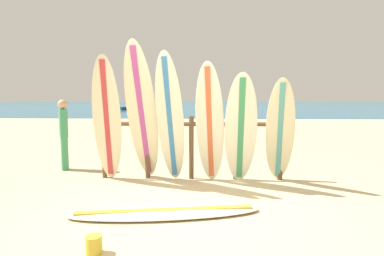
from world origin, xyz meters
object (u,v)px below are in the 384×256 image
Objects in this scene: surfboard_leaning_center_left at (170,120)px; surfboard_leaning_center_right at (241,130)px; surfboard_rack at (191,140)px; beachgoer_standing at (64,131)px; surfboard_leaning_left at (142,114)px; surfboard_leaning_center at (210,124)px; surfboard_leaning_far_left at (107,120)px; surfboard_lying_on_sand at (165,212)px; small_boat_offshore at (131,108)px; surfboard_leaning_right at (280,132)px; sand_bucket at (94,245)px.

surfboard_leaning_center_right is at bearing 0.40° from surfboard_leaning_center_left.
beachgoer_standing reaches higher than surfboard_rack.
surfboard_leaning_left is (-0.87, -0.33, 0.51)m from surfboard_rack.
surfboard_leaning_far_left is at bearing 177.45° from surfboard_leaning_center.
surfboard_lying_on_sand is 1.73× the size of beachgoer_standing.
surfboard_leaning_far_left is at bearing 175.55° from surfboard_leaning_left.
surfboard_leaning_far_left is 0.78× the size of small_boat_offshore.
surfboard_leaning_center is at bearing -1.52° from surfboard_leaning_left.
surfboard_leaning_center is 1.24m from surfboard_leaning_right.
surfboard_rack is 18.97× the size of sand_bucket.
surfboard_leaning_far_left is 1.55m from beachgoer_standing.
beachgoer_standing is at bearing 135.10° from surfboard_lying_on_sand.
surfboard_leaning_right is 10.36× the size of sand_bucket.
surfboard_leaning_right is (1.93, 0.12, -0.21)m from surfboard_leaning_center_left.
surfboard_leaning_right reaches higher than beachgoer_standing.
surfboard_leaning_center_right is at bearing -7.21° from surfboard_leaning_center.
surfboard_leaning_center_left is at bearing -176.39° from surfboard_leaning_right.
sand_bucket is (-1.18, -2.55, -0.99)m from surfboard_leaning_center.
beachgoer_standing is (-3.62, 1.05, -0.16)m from surfboard_leaning_center_right.
surfboard_leaning_center_right reaches higher than sand_bucket.
sand_bucket is at bearing -101.22° from surfboard_leaning_center_left.
sand_bucket is (-1.72, -2.48, -0.89)m from surfboard_leaning_center_right.
surfboard_leaning_right is 34.49m from small_boat_offshore.
surfboard_rack reaches higher than small_boat_offshore.
surfboard_leaning_center_right is 2.05m from surfboard_lying_on_sand.
beachgoer_standing is (-4.32, 0.94, -0.12)m from surfboard_leaning_right.
surfboard_leaning_far_left reaches higher than surfboard_rack.
surfboard_leaning_center_left reaches higher than sand_bucket.
surfboard_leaning_far_left reaches higher than surfboard_leaning_center_right.
surfboard_leaning_left reaches higher than surfboard_leaning_center_left.
sand_bucket is (-2.42, -2.59, -0.85)m from surfboard_leaning_right.
surfboard_leaning_center_left reaches higher than surfboard_lying_on_sand.
surfboard_leaning_center is at bearing -74.20° from small_boat_offshore.
small_boat_offshore is 16.21× the size of sand_bucket.
surfboard_leaning_left is 33.85m from small_boat_offshore.
surfboard_leaning_center_left is at bearing -128.53° from surfboard_rack.
sand_bucket is at bearing -132.99° from surfboard_leaning_right.
surfboard_rack is at bearing 73.90° from sand_bucket.
small_boat_offshore is at bearing 106.62° from surfboard_leaning_center_right.
surfboard_leaning_center is at bearing 65.13° from sand_bucket.
surfboard_leaning_far_left is 0.99× the size of surfboard_leaning_center_left.
surfboard_rack is at bearing 10.48° from surfboard_leaning_far_left.
sand_bucket is at bearing -89.44° from surfboard_leaning_left.
surfboard_leaning_left is at bearing -159.06° from surfboard_rack.
surfboard_leaning_far_left is 0.66m from surfboard_leaning_left.
surfboard_leaning_center is 2.98m from sand_bucket.
surfboard_rack is 2.30× the size of beachgoer_standing.
surfboard_leaning_left reaches higher than surfboard_lying_on_sand.
surfboard_leaning_center is 0.83× the size of surfboard_lying_on_sand.
beachgoer_standing reaches higher than sand_bucket.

